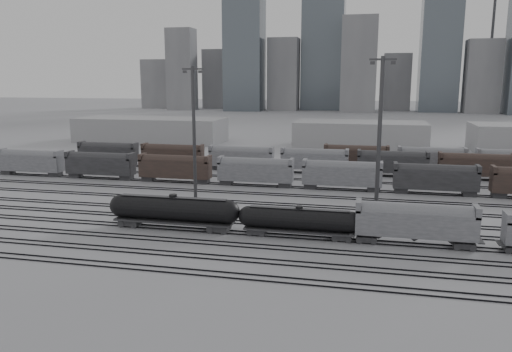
% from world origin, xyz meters
% --- Properties ---
extents(ground, '(900.00, 900.00, 0.00)m').
position_xyz_m(ground, '(0.00, 0.00, 0.00)').
color(ground, '#BABBC0').
rests_on(ground, ground).
extents(tracks, '(220.00, 71.50, 0.16)m').
position_xyz_m(tracks, '(0.00, 17.50, 0.08)').
color(tracks, black).
rests_on(tracks, ground).
extents(tank_car_a, '(19.36, 3.23, 4.78)m').
position_xyz_m(tank_car_a, '(-13.85, 1.00, 2.77)').
color(tank_car_a, '#252528').
rests_on(tank_car_a, ground).
extents(tank_car_b, '(16.67, 2.78, 4.12)m').
position_xyz_m(tank_car_b, '(4.02, 1.00, 2.38)').
color(tank_car_b, '#252528').
rests_on(tank_car_b, ground).
extents(hopper_car_a, '(15.00, 2.98, 5.37)m').
position_xyz_m(hopper_car_a, '(18.90, 1.00, 3.31)').
color(hopper_car_a, '#252528').
rests_on(hopper_car_a, ground).
extents(light_mast_b, '(3.70, 0.59, 23.10)m').
position_xyz_m(light_mast_b, '(-17.14, 19.40, 12.26)').
color(light_mast_b, '#3C3C3F').
rests_on(light_mast_b, ground).
extents(light_mast_c, '(3.88, 0.62, 24.22)m').
position_xyz_m(light_mast_c, '(14.21, 13.05, 12.85)').
color(light_mast_c, '#3C3C3F').
rests_on(light_mast_c, ground).
extents(bg_string_near, '(151.00, 3.00, 5.60)m').
position_xyz_m(bg_string_near, '(8.00, 32.00, 2.80)').
color(bg_string_near, gray).
rests_on(bg_string_near, ground).
extents(bg_string_mid, '(151.00, 3.00, 5.60)m').
position_xyz_m(bg_string_mid, '(18.00, 48.00, 2.80)').
color(bg_string_mid, '#252528').
rests_on(bg_string_mid, ground).
extents(bg_string_far, '(66.00, 3.00, 5.60)m').
position_xyz_m(bg_string_far, '(35.50, 56.00, 2.80)').
color(bg_string_far, '#45322B').
rests_on(bg_string_far, ground).
extents(warehouse_left, '(50.00, 18.00, 8.00)m').
position_xyz_m(warehouse_left, '(-60.00, 95.00, 4.00)').
color(warehouse_left, '#9D9D9F').
rests_on(warehouse_left, ground).
extents(warehouse_mid, '(40.00, 18.00, 8.00)m').
position_xyz_m(warehouse_mid, '(10.00, 95.00, 4.00)').
color(warehouse_mid, '#9D9D9F').
rests_on(warehouse_mid, ground).
extents(skyline, '(316.00, 22.40, 95.00)m').
position_xyz_m(skyline, '(10.84, 280.00, 34.73)').
color(skyline, gray).
rests_on(skyline, ground).
extents(crane_left, '(42.00, 1.80, 100.00)m').
position_xyz_m(crane_left, '(-28.74, 305.00, 57.39)').
color(crane_left, '#3C3C3F').
rests_on(crane_left, ground).
extents(crane_right, '(42.00, 1.80, 100.00)m').
position_xyz_m(crane_right, '(91.26, 305.00, 57.39)').
color(crane_right, '#3C3C3F').
rests_on(crane_right, ground).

